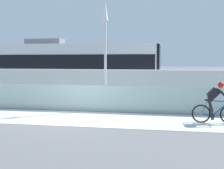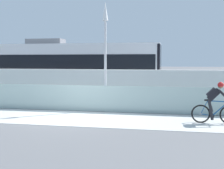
% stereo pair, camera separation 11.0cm
% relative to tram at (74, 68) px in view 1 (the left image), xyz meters
% --- Properties ---
extents(ground_plane, '(200.00, 200.00, 0.00)m').
position_rel_tram_xyz_m(ground_plane, '(2.07, -6.85, -1.89)').
color(ground_plane, slate).
extents(bike_path_deck, '(32.00, 3.20, 0.01)m').
position_rel_tram_xyz_m(bike_path_deck, '(2.07, -6.85, -1.89)').
color(bike_path_deck, silver).
rests_on(bike_path_deck, ground).
extents(glass_parapet, '(32.00, 0.05, 1.23)m').
position_rel_tram_xyz_m(glass_parapet, '(2.07, -5.00, -1.28)').
color(glass_parapet, '#ADC6C1').
rests_on(glass_parapet, ground).
extents(concrete_barrier_wall, '(32.00, 0.36, 1.93)m').
position_rel_tram_xyz_m(concrete_barrier_wall, '(2.07, -3.20, -0.93)').
color(concrete_barrier_wall, white).
rests_on(concrete_barrier_wall, ground).
extents(tram_rail_near, '(32.00, 0.08, 0.01)m').
position_rel_tram_xyz_m(tram_rail_near, '(2.07, -0.72, -1.89)').
color(tram_rail_near, '#595654').
rests_on(tram_rail_near, ground).
extents(tram_rail_far, '(32.00, 0.08, 0.01)m').
position_rel_tram_xyz_m(tram_rail_far, '(2.07, 0.72, -1.89)').
color(tram_rail_far, '#595654').
rests_on(tram_rail_far, ground).
extents(tram, '(11.06, 2.54, 3.81)m').
position_rel_tram_xyz_m(tram, '(0.00, 0.00, 0.00)').
color(tram, silver).
rests_on(tram, ground).
extents(cyclist_on_bike, '(1.77, 0.58, 1.61)m').
position_rel_tram_xyz_m(cyclist_on_bike, '(7.86, -6.85, -1.09)').
color(cyclist_on_bike, black).
rests_on(cyclist_on_bike, ground).
extents(lamp_post_antenna, '(0.28, 0.28, 5.20)m').
position_rel_tram_xyz_m(lamp_post_antenna, '(3.09, -4.70, 1.40)').
color(lamp_post_antenna, gray).
rests_on(lamp_post_antenna, ground).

